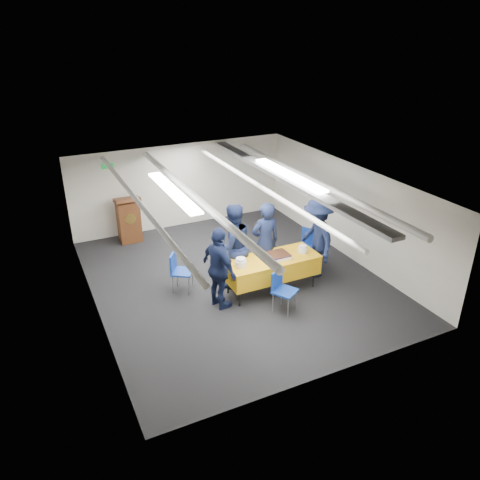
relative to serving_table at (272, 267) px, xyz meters
name	(u,v)px	position (x,y,z in m)	size (l,w,h in m)	color
ground	(235,279)	(-0.52, 0.75, -0.56)	(7.00, 7.00, 0.00)	black
room_shell	(230,197)	(-0.42, 1.16, 1.25)	(6.00, 7.00, 2.30)	silver
serving_table	(272,267)	(0.00, 0.00, 0.00)	(2.01, 0.81, 0.77)	black
sheet_cake	(276,256)	(0.09, -0.03, 0.26)	(0.54, 0.42, 0.09)	white
plate_stack_left	(241,263)	(-0.75, -0.05, 0.30)	(0.24, 0.24, 0.18)	white
plate_stack_right	(303,249)	(0.73, -0.05, 0.28)	(0.20, 0.20, 0.16)	white
podium	(129,219)	(-2.12, 3.79, 0.05)	(0.62, 0.53, 1.25)	brown
chair_near	(281,287)	(-0.20, -0.75, -0.03)	(0.58, 0.58, 0.87)	gray
chair_right	(307,243)	(1.35, 0.70, -0.03)	(0.57, 0.57, 0.87)	gray
chair_left	(178,268)	(-1.78, 0.85, -0.03)	(0.58, 0.58, 0.87)	gray
sailor_a	(265,242)	(0.10, 0.48, 0.35)	(0.66, 0.44, 1.82)	black
sailor_b	(233,246)	(-0.65, 0.55, 0.38)	(0.91, 0.71, 1.88)	black
sailor_c	(219,269)	(-1.24, -0.11, 0.30)	(1.01, 0.42, 1.72)	black
sailor_d	(317,238)	(1.23, 0.19, 0.35)	(1.18, 0.68, 1.82)	black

